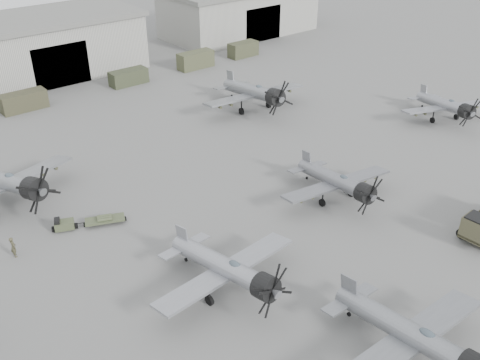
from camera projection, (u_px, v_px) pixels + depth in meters
The scene contains 15 objects.
ground at pixel (370, 284), 39.92m from camera, with size 220.00×220.00×0.00m, color #555653.
hangar_center at pixel (41, 46), 79.28m from camera, with size 29.00×14.80×8.70m.
hangar_right at pixel (239, 10), 100.15m from camera, with size 29.00×14.80×8.70m.
support_truck_3 at pixel (24, 101), 68.67m from camera, with size 5.76×2.20×2.36m, color #393825.
support_truck_4 at pixel (129, 77), 77.08m from camera, with size 5.49×2.20×2.13m, color #343A26.
support_truck_5 at pixel (196, 60), 83.47m from camera, with size 5.79×2.20×2.57m, color #43462E.
support_truck_6 at pixel (243, 49), 88.82m from camera, with size 5.05×2.20×2.37m, color #3D4029.
aircraft_near_1 at pixel (417, 338), 32.33m from camera, with size 12.25×11.02×4.91m.
aircraft_mid_1 at pixel (229, 270), 37.96m from camera, with size 12.05×10.84×4.81m.
aircraft_mid_2 at pixel (339, 182), 48.91m from camera, with size 11.46×10.32×4.55m.
aircraft_mid_3 at pixel (448, 106), 64.99m from camera, with size 11.23×10.16×4.56m.
aircraft_far_0 at pixel (7, 183), 48.09m from camera, with size 13.50×12.15×5.39m.
aircraft_far_1 at pixel (256, 93), 67.57m from camera, with size 14.02×12.62×5.57m.
tug_trailer at pixel (80, 223), 46.08m from camera, with size 5.84×3.34×1.18m.
ground_crew at pixel (13, 247), 42.36m from camera, with size 0.66×0.44×1.82m, color #43402B.
Camera 1 is at (-26.98, -17.62, 26.65)m, focal length 40.00 mm.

